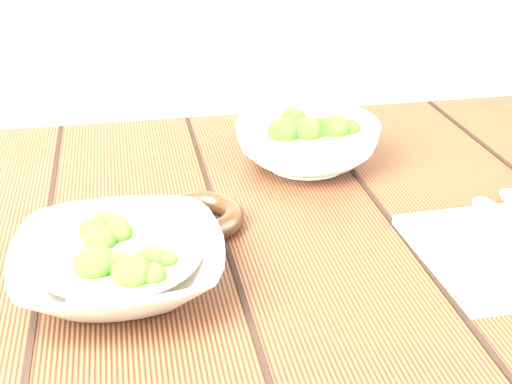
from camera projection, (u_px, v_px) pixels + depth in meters
The scene contains 5 objects.
table at pixel (242, 320), 0.87m from camera, with size 1.20×0.80×0.75m.
soup_bowl_front at pixel (119, 263), 0.71m from camera, with size 0.21×0.21×0.06m.
soup_bowl_back at pixel (307, 142), 0.98m from camera, with size 0.23×0.23×0.07m.
trivet at pixel (200, 217), 0.83m from camera, with size 0.10×0.10×0.03m, color black.
spoon_left at pixel (499, 222), 0.81m from camera, with size 0.04×0.19×0.01m.
Camera 1 is at (-0.12, -0.70, 1.15)m, focal length 50.00 mm.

